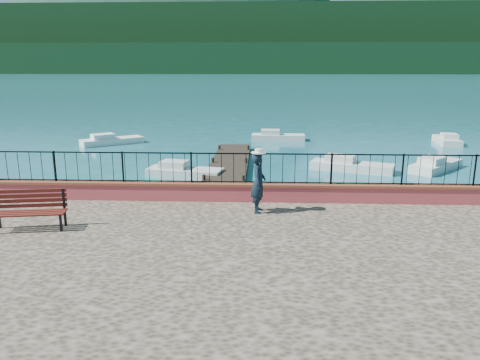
# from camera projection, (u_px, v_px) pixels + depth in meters

# --- Properties ---
(ground) EXTENTS (2000.00, 2000.00, 0.00)m
(ground) POSITION_uv_depth(u_px,v_px,m) (272.00, 289.00, 11.63)
(ground) COLOR #19596B
(ground) RESTS_ON ground
(parapet) EXTENTS (28.00, 0.46, 0.58)m
(parapet) POSITION_uv_depth(u_px,v_px,m) (270.00, 192.00, 14.86)
(parapet) COLOR #B54147
(parapet) RESTS_ON promenade
(railing) EXTENTS (27.00, 0.05, 0.95)m
(railing) POSITION_uv_depth(u_px,v_px,m) (270.00, 169.00, 14.68)
(railing) COLOR black
(railing) RESTS_ON parapet
(dock) EXTENTS (2.00, 16.00, 0.30)m
(dock) POSITION_uv_depth(u_px,v_px,m) (227.00, 174.00, 23.32)
(dock) COLOR #2D231C
(dock) RESTS_ON ground
(far_forest) EXTENTS (900.00, 60.00, 18.00)m
(far_forest) POSITION_uv_depth(u_px,v_px,m) (262.00, 59.00, 300.42)
(far_forest) COLOR black
(far_forest) RESTS_ON ground
(foothills) EXTENTS (900.00, 120.00, 44.00)m
(foothills) POSITION_uv_depth(u_px,v_px,m) (262.00, 42.00, 355.48)
(foothills) COLOR black
(foothills) RESTS_ON ground
(companion_hill) EXTENTS (448.00, 384.00, 180.00)m
(companion_hill) POSITION_uv_depth(u_px,v_px,m) (450.00, 69.00, 545.13)
(companion_hill) COLOR #142D23
(companion_hill) RESTS_ON ground
(park_bench) EXTENTS (1.93, 0.90, 1.03)m
(park_bench) POSITION_uv_depth(u_px,v_px,m) (30.00, 218.00, 12.29)
(park_bench) COLOR black
(park_bench) RESTS_ON promenade
(person) EXTENTS (0.49, 0.69, 1.77)m
(person) POSITION_uv_depth(u_px,v_px,m) (258.00, 183.00, 13.63)
(person) COLOR black
(person) RESTS_ON promenade
(hat) EXTENTS (0.44, 0.44, 0.12)m
(hat) POSITION_uv_depth(u_px,v_px,m) (259.00, 151.00, 13.40)
(hat) COLOR white
(hat) RESTS_ON person
(boat_0) EXTENTS (3.90, 2.00, 0.80)m
(boat_0) POSITION_uv_depth(u_px,v_px,m) (185.00, 169.00, 23.21)
(boat_0) COLOR silver
(boat_0) RESTS_ON ground
(boat_1) EXTENTS (4.43, 2.72, 0.80)m
(boat_1) POSITION_uv_depth(u_px,v_px,m) (352.00, 163.00, 24.57)
(boat_1) COLOR silver
(boat_1) RESTS_ON ground
(boat_2) EXTENTS (3.52, 3.60, 0.80)m
(boat_2) POSITION_uv_depth(u_px,v_px,m) (436.00, 162.00, 24.73)
(boat_2) COLOR silver
(boat_2) RESTS_ON ground
(boat_3) EXTENTS (4.21, 3.51, 0.80)m
(boat_3) POSITION_uv_depth(u_px,v_px,m) (112.00, 139.00, 32.75)
(boat_3) COLOR white
(boat_3) RESTS_ON ground
(boat_4) EXTENTS (3.93, 1.43, 0.80)m
(boat_4) POSITION_uv_depth(u_px,v_px,m) (278.00, 135.00, 34.52)
(boat_4) COLOR silver
(boat_4) RESTS_ON ground
(boat_5) EXTENTS (1.66, 3.38, 0.80)m
(boat_5) POSITION_uv_depth(u_px,v_px,m) (447.00, 138.00, 33.02)
(boat_5) COLOR silver
(boat_5) RESTS_ON ground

